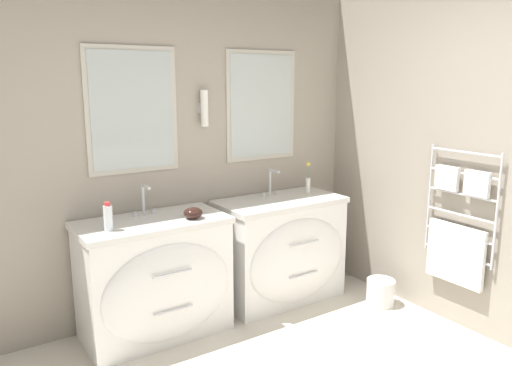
% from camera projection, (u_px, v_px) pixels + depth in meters
% --- Properties ---
extents(wall_back, '(5.06, 0.14, 2.60)m').
position_uv_depth(wall_back, '(167.00, 151.00, 3.87)').
color(wall_back, '#9E9384').
rests_on(wall_back, ground_plane).
extents(wall_right, '(0.13, 4.16, 2.60)m').
position_uv_depth(wall_right, '(440.00, 154.00, 3.85)').
color(wall_right, '#9E9384').
rests_on(wall_right, ground_plane).
extents(vanity_left, '(1.06, 0.62, 0.88)m').
position_uv_depth(vanity_left, '(156.00, 278.00, 3.61)').
color(vanity_left, white).
rests_on(vanity_left, ground_plane).
extents(vanity_right, '(1.06, 0.62, 0.88)m').
position_uv_depth(vanity_right, '(282.00, 249.00, 4.22)').
color(vanity_right, white).
rests_on(vanity_right, ground_plane).
extents(faucet_left, '(0.17, 0.14, 0.24)m').
position_uv_depth(faucet_left, '(144.00, 200.00, 3.63)').
color(faucet_left, silver).
rests_on(faucet_left, vanity_left).
extents(faucet_right, '(0.17, 0.14, 0.24)m').
position_uv_depth(faucet_right, '(271.00, 182.00, 4.24)').
color(faucet_right, silver).
rests_on(faucet_right, vanity_right).
extents(toiletry_bottle, '(0.06, 0.06, 0.19)m').
position_uv_depth(toiletry_bottle, '(108.00, 217.00, 3.28)').
color(toiletry_bottle, silver).
rests_on(toiletry_bottle, vanity_left).
extents(amenity_bowl, '(0.14, 0.14, 0.08)m').
position_uv_depth(amenity_bowl, '(194.00, 213.00, 3.58)').
color(amenity_bowl, black).
rests_on(amenity_bowl, vanity_left).
extents(flower_vase, '(0.04, 0.04, 0.28)m').
position_uv_depth(flower_vase, '(308.00, 182.00, 4.34)').
color(flower_vase, silver).
rests_on(flower_vase, vanity_right).
extents(waste_bin, '(0.23, 0.23, 0.22)m').
position_uv_depth(waste_bin, '(380.00, 291.00, 4.17)').
color(waste_bin, silver).
rests_on(waste_bin, ground_plane).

